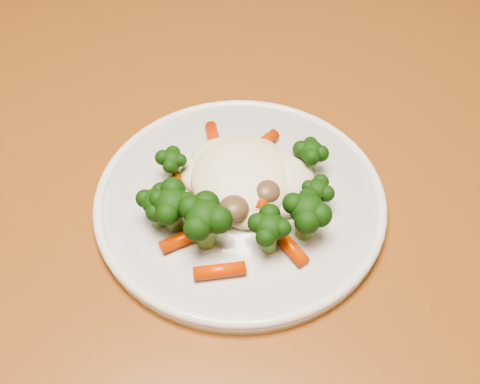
% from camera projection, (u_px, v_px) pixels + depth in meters
% --- Properties ---
extents(dining_table, '(1.28, 0.99, 0.75)m').
position_uv_depth(dining_table, '(160.00, 255.00, 0.65)').
color(dining_table, brown).
rests_on(dining_table, ground).
extents(plate, '(0.27, 0.27, 0.01)m').
position_uv_depth(plate, '(240.00, 202.00, 0.56)').
color(plate, white).
rests_on(plate, dining_table).
extents(meal, '(0.17, 0.19, 0.05)m').
position_uv_depth(meal, '(239.00, 191.00, 0.53)').
color(meal, '#F6EAC5').
rests_on(meal, plate).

